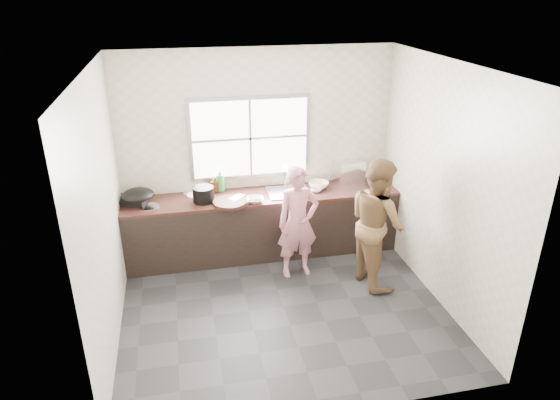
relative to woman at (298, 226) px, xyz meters
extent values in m
cube|color=#252527|center=(-0.33, -0.68, -0.67)|extent=(3.60, 3.20, 0.01)
cube|color=silver|center=(-0.33, -0.68, 2.04)|extent=(3.60, 3.20, 0.01)
cube|color=beige|center=(-0.33, 0.93, 0.68)|extent=(3.60, 0.01, 2.70)
cube|color=silver|center=(-2.13, -0.68, 0.68)|extent=(0.01, 3.20, 2.70)
cube|color=beige|center=(1.48, -0.68, 0.68)|extent=(0.01, 3.20, 2.70)
cube|color=beige|center=(-0.33, -2.28, 0.68)|extent=(3.60, 0.01, 2.70)
cube|color=black|center=(-0.33, 0.61, -0.26)|extent=(3.60, 0.62, 0.82)
cube|color=#321914|center=(-0.33, 0.61, 0.17)|extent=(3.60, 0.64, 0.04)
cube|color=silver|center=(0.02, 0.61, 0.20)|extent=(0.55, 0.45, 0.02)
cylinder|color=silver|center=(0.02, 0.81, 0.34)|extent=(0.02, 0.02, 0.30)
cube|color=#9EA0A5|center=(-0.43, 0.91, 0.88)|extent=(1.60, 0.05, 1.10)
cube|color=white|center=(-0.43, 0.89, 0.88)|extent=(1.50, 0.01, 1.00)
imported|color=#C47686|center=(0.00, 0.00, 0.00)|extent=(0.52, 0.37, 1.34)
imported|color=brown|center=(0.88, -0.35, 0.13)|extent=(0.71, 0.85, 1.59)
cylinder|color=black|center=(-0.78, 0.40, 0.21)|extent=(0.50, 0.50, 0.04)
cube|color=#A2A3A9|center=(-0.68, 0.51, 0.24)|extent=(0.23, 0.23, 0.01)
imported|color=silver|center=(-0.46, 0.40, 0.22)|extent=(0.25, 0.25, 0.06)
imported|color=silver|center=(0.46, 0.69, 0.23)|extent=(0.26, 0.26, 0.07)
imported|color=silver|center=(0.39, 0.57, 0.22)|extent=(0.22, 0.22, 0.06)
cylinder|color=black|center=(-1.10, 0.56, 0.29)|extent=(0.35, 0.35, 0.19)
cylinder|color=white|center=(-1.19, 0.77, 0.20)|extent=(0.28, 0.28, 0.02)
imported|color=green|center=(-0.86, 0.84, 0.36)|extent=(0.17, 0.17, 0.33)
imported|color=#4F2A13|center=(-0.93, 0.84, 0.30)|extent=(0.11, 0.11, 0.22)
imported|color=#4F2313|center=(-1.13, 0.69, 0.27)|extent=(0.13, 0.13, 0.15)
cylinder|color=white|center=(-1.13, 0.54, 0.24)|extent=(0.07, 0.07, 0.09)
cube|color=black|center=(-1.98, 0.77, 0.22)|extent=(0.49, 0.49, 0.06)
ellipsoid|color=black|center=(-1.90, 0.61, 0.33)|extent=(0.46, 0.46, 0.15)
cube|color=silver|center=(0.92, 0.84, 0.34)|extent=(0.45, 0.36, 0.30)
cylinder|color=#BABEC1|center=(-1.77, 0.52, 0.20)|extent=(0.28, 0.28, 0.01)
cylinder|color=silver|center=(-1.23, 0.84, 0.20)|extent=(0.23, 0.23, 0.01)
camera|label=1|loc=(-1.35, -5.31, 2.76)|focal=32.00mm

